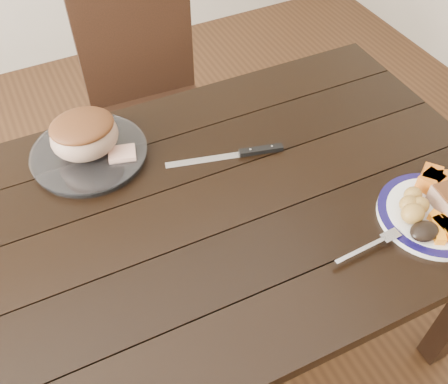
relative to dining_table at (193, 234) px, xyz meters
name	(u,v)px	position (x,y,z in m)	size (l,w,h in m)	color
ground	(201,345)	(0.00, 0.00, -0.66)	(4.00, 4.00, 0.00)	#472B16
dining_table	(193,234)	(0.00, 0.00, 0.00)	(1.62, 0.93, 0.75)	black
chair_far	(150,100)	(0.15, 0.74, -0.13)	(0.44, 0.45, 0.93)	black
dinner_plate	(432,215)	(0.51, -0.27, 0.10)	(0.26, 0.26, 0.02)	white
plate_rim	(433,213)	(0.51, -0.27, 0.11)	(0.26, 0.26, 0.02)	#110C3F
serving_platter	(90,155)	(-0.17, 0.29, 0.10)	(0.30, 0.30, 0.02)	white
roasted_potatoes	(413,206)	(0.46, -0.25, 0.13)	(0.09, 0.09, 0.05)	gold
carrot_batons	(448,228)	(0.50, -0.33, 0.12)	(0.08, 0.11, 0.02)	orange
pumpkin_wedges	(435,180)	(0.57, -0.21, 0.13)	(0.09, 0.09, 0.04)	orange
dark_mushroom	(424,231)	(0.44, -0.32, 0.13)	(0.07, 0.05, 0.03)	black
fork	(372,245)	(0.32, -0.29, 0.11)	(0.18, 0.03, 0.00)	silver
roast_joint	(85,136)	(-0.17, 0.29, 0.17)	(0.18, 0.15, 0.11)	#A67E65
cut_slice	(122,154)	(-0.09, 0.24, 0.12)	(0.07, 0.06, 0.02)	tan
carving_knife	(247,153)	(0.22, 0.12, 0.10)	(0.32, 0.10, 0.01)	silver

